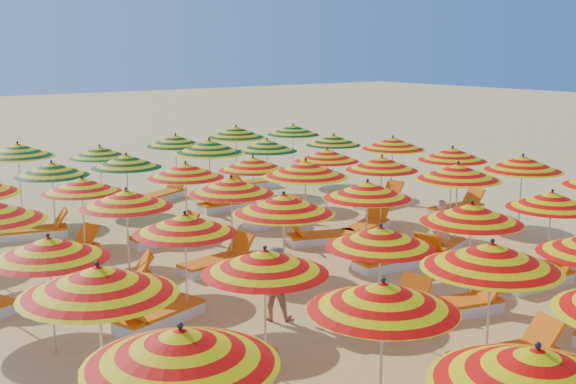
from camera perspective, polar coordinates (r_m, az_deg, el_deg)
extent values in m
plane|color=#E7BC67|center=(15.86, 1.09, -5.96)|extent=(120.00, 120.00, 0.00)
cone|color=#E05E00|center=(7.19, 19.03, -12.97)|extent=(2.40, 2.40, 0.38)
sphere|color=black|center=(7.10, 19.15, -11.37)|extent=(0.07, 0.07, 0.07)
cone|color=#E05E00|center=(7.33, -8.48, -11.98)|extent=(2.01, 2.01, 0.38)
sphere|color=black|center=(7.25, -8.53, -10.41)|extent=(0.07, 0.07, 0.07)
cylinder|color=silver|center=(9.24, 7.37, -12.97)|extent=(0.04, 0.04, 1.89)
cone|color=#E05E00|center=(8.93, 7.51, -8.18)|extent=(2.49, 2.49, 0.36)
sphere|color=black|center=(8.86, 7.54, -6.92)|extent=(0.06, 0.06, 0.06)
cylinder|color=silver|center=(10.82, 15.54, -9.28)|extent=(0.04, 0.04, 2.00)
cone|color=#E05E00|center=(10.55, 15.80, -4.87)|extent=(2.49, 2.49, 0.38)
sphere|color=black|center=(10.49, 15.86, -3.73)|extent=(0.07, 0.07, 0.07)
cylinder|color=silver|center=(9.68, -14.52, -11.69)|extent=(0.04, 0.04, 2.01)
cone|color=#E05E00|center=(9.38, -14.79, -6.77)|extent=(2.55, 2.55, 0.38)
sphere|color=black|center=(9.31, -14.85, -5.48)|extent=(0.07, 0.07, 0.07)
cylinder|color=silver|center=(10.63, -1.81, -9.64)|extent=(0.04, 0.04, 1.85)
cone|color=#E05E00|center=(10.37, -1.84, -5.50)|extent=(2.28, 2.28, 0.35)
sphere|color=black|center=(10.31, -1.85, -4.42)|extent=(0.06, 0.06, 0.06)
cylinder|color=silver|center=(12.12, 7.22, -7.14)|extent=(0.03, 0.03, 1.81)
cone|color=#E05E00|center=(11.89, 7.32, -3.55)|extent=(1.99, 1.99, 0.34)
sphere|color=black|center=(11.84, 7.34, -2.63)|extent=(0.06, 0.06, 0.06)
cylinder|color=silver|center=(13.76, 14.14, -4.94)|extent=(0.04, 0.04, 1.89)
cone|color=#E05E00|center=(13.56, 14.31, -1.62)|extent=(2.06, 2.06, 0.36)
sphere|color=black|center=(13.52, 14.35, -0.77)|extent=(0.06, 0.06, 0.06)
cylinder|color=silver|center=(15.72, 19.92, -3.40)|extent=(0.03, 0.03, 1.81)
cone|color=#E05E00|center=(15.54, 20.12, -0.60)|extent=(1.98, 1.98, 0.34)
sphere|color=black|center=(15.50, 20.17, 0.11)|extent=(0.06, 0.06, 0.06)
cylinder|color=silver|center=(11.87, -18.14, -7.95)|extent=(0.04, 0.04, 1.85)
cone|color=#E05E00|center=(11.64, -18.39, -4.23)|extent=(2.39, 2.39, 0.35)
sphere|color=black|center=(11.59, -18.45, -3.26)|extent=(0.06, 0.06, 0.06)
cylinder|color=silver|center=(12.95, -8.05, -5.89)|extent=(0.03, 0.03, 1.83)
cone|color=#E05E00|center=(12.73, -8.15, -2.48)|extent=(2.25, 2.25, 0.35)
sphere|color=black|center=(12.69, -8.18, -1.60)|extent=(0.06, 0.06, 0.06)
cylinder|color=silver|center=(13.79, -0.35, -4.40)|extent=(0.04, 0.04, 1.96)
cone|color=#E05E00|center=(13.58, -0.35, -0.95)|extent=(2.34, 2.34, 0.37)
sphere|color=black|center=(13.54, -0.35, -0.06)|extent=(0.07, 0.07, 0.07)
cylinder|color=silver|center=(15.49, 6.22, -2.81)|extent=(0.04, 0.04, 1.90)
cone|color=#E05E00|center=(15.31, 6.29, 0.17)|extent=(2.22, 2.22, 0.36)
sphere|color=black|center=(15.27, 6.31, 0.93)|extent=(0.06, 0.06, 0.06)
cylinder|color=silver|center=(17.36, 13.15, -1.28)|extent=(0.04, 0.04, 2.02)
cone|color=#E05E00|center=(17.20, 13.28, 1.56)|extent=(2.27, 2.27, 0.38)
sphere|color=black|center=(17.16, 13.31, 2.29)|extent=(0.07, 0.07, 0.07)
cylinder|color=silver|center=(19.00, 17.88, -0.45)|extent=(0.04, 0.04, 2.02)
cone|color=#E05E00|center=(18.85, 18.04, 2.15)|extent=(2.65, 2.65, 0.38)
sphere|color=black|center=(18.82, 18.09, 2.82)|extent=(0.07, 0.07, 0.07)
cylinder|color=silver|center=(15.02, -12.53, -3.53)|extent=(0.04, 0.04, 1.87)
cone|color=#E05E00|center=(14.84, -12.66, -0.50)|extent=(1.99, 1.99, 0.36)
sphere|color=black|center=(14.80, -12.70, 0.27)|extent=(0.06, 0.06, 0.06)
cylinder|color=silver|center=(15.94, -4.47, -2.39)|extent=(0.04, 0.04, 1.89)
cone|color=#E05E00|center=(15.76, -4.51, 0.50)|extent=(2.18, 2.18, 0.36)
sphere|color=black|center=(15.72, -4.53, 1.24)|extent=(0.06, 0.06, 0.06)
cylinder|color=silver|center=(17.16, 1.38, -1.07)|extent=(0.04, 0.04, 2.05)
cone|color=#E05E00|center=(16.99, 1.40, 1.85)|extent=(2.47, 2.47, 0.39)
sphere|color=black|center=(16.96, 1.40, 2.59)|extent=(0.07, 0.07, 0.07)
cylinder|color=silver|center=(18.94, 7.35, -0.20)|extent=(0.04, 0.04, 1.90)
cone|color=#E05E00|center=(18.79, 7.41, 2.26)|extent=(1.95, 1.95, 0.36)
sphere|color=black|center=(18.76, 7.43, 2.89)|extent=(0.06, 0.06, 0.06)
cylinder|color=silver|center=(20.56, 12.75, 0.60)|extent=(0.04, 0.04, 1.95)
cone|color=#E05E00|center=(20.42, 12.86, 2.93)|extent=(2.42, 2.42, 0.37)
sphere|color=black|center=(20.39, 12.88, 3.53)|extent=(0.07, 0.07, 0.07)
cylinder|color=silver|center=(17.09, -15.85, -2.01)|extent=(0.03, 0.03, 1.79)
cone|color=#E05E00|center=(16.93, -15.99, 0.54)|extent=(2.29, 2.29, 0.34)
sphere|color=black|center=(16.89, -16.03, 1.20)|extent=(0.06, 0.06, 0.06)
cylinder|color=silver|center=(17.84, -8.02, -0.92)|extent=(0.04, 0.04, 1.91)
cone|color=#E05E00|center=(17.68, -8.10, 1.70)|extent=(2.27, 2.27, 0.36)
sphere|color=black|center=(17.65, -8.12, 2.37)|extent=(0.06, 0.06, 0.06)
cylinder|color=silver|center=(19.17, -2.76, -0.08)|extent=(0.03, 0.03, 1.83)
cone|color=#E05E00|center=(19.03, -2.78, 2.26)|extent=(1.89, 1.89, 0.35)
sphere|color=black|center=(18.99, -2.79, 2.86)|extent=(0.06, 0.06, 0.06)
cylinder|color=silver|center=(20.60, 3.07, 0.74)|extent=(0.04, 0.04, 1.84)
cone|color=#E05E00|center=(20.46, 3.09, 2.94)|extent=(2.19, 2.19, 0.35)
sphere|color=black|center=(20.44, 3.10, 3.50)|extent=(0.06, 0.06, 0.06)
cylinder|color=silver|center=(22.16, 8.21, 1.61)|extent=(0.04, 0.04, 2.00)
cone|color=#E05E00|center=(22.03, 8.28, 3.83)|extent=(2.14, 2.14, 0.38)
sphere|color=black|center=(22.00, 8.29, 4.39)|extent=(0.07, 0.07, 0.07)
cylinder|color=silver|center=(19.13, -18.03, -0.64)|extent=(0.04, 0.04, 1.85)
cone|color=#716806|center=(18.98, -18.18, 1.74)|extent=(1.95, 1.95, 0.35)
sphere|color=black|center=(18.95, -18.22, 2.34)|extent=(0.06, 0.06, 0.06)
cylinder|color=silver|center=(19.77, -12.55, 0.08)|extent=(0.04, 0.04, 1.88)
cone|color=#716806|center=(19.63, -12.65, 2.41)|extent=(2.24, 2.24, 0.36)
sphere|color=black|center=(19.60, -12.68, 3.00)|extent=(0.06, 0.06, 0.06)
cylinder|color=silver|center=(20.90, -6.19, 1.16)|extent=(0.04, 0.04, 2.06)
cone|color=#716806|center=(20.76, -6.24, 3.59)|extent=(2.57, 2.57, 0.39)
sphere|color=black|center=(20.73, -6.26, 4.20)|extent=(0.07, 0.07, 0.07)
cylinder|color=silver|center=(22.30, -1.65, 1.63)|extent=(0.04, 0.04, 1.88)
cone|color=#716806|center=(22.18, -1.66, 3.71)|extent=(2.08, 2.08, 0.36)
sphere|color=black|center=(22.15, -1.67, 4.24)|extent=(0.06, 0.06, 0.06)
cylinder|color=silver|center=(24.01, 3.59, 2.26)|extent=(0.03, 0.03, 1.83)
cone|color=#716806|center=(23.90, 3.62, 4.13)|extent=(2.01, 2.01, 0.35)
sphere|color=black|center=(23.87, 3.62, 4.61)|extent=(0.06, 0.06, 0.06)
cylinder|color=silver|center=(21.66, -20.41, 0.81)|extent=(0.04, 0.04, 2.03)
cone|color=#716806|center=(21.53, -20.57, 3.12)|extent=(2.50, 2.50, 0.39)
sphere|color=black|center=(21.50, -20.62, 3.70)|extent=(0.07, 0.07, 0.07)
cylinder|color=silver|center=(22.18, -14.55, 1.09)|extent=(0.03, 0.03, 1.79)
cone|color=#716806|center=(22.06, -14.65, 3.08)|extent=(2.02, 2.02, 0.34)
sphere|color=black|center=(22.04, -14.67, 3.58)|extent=(0.06, 0.06, 0.06)
cylinder|color=silver|center=(23.20, -8.82, 1.97)|extent=(0.04, 0.04, 1.95)
cone|color=#716806|center=(23.08, -8.88, 4.03)|extent=(2.40, 2.40, 0.37)
sphere|color=black|center=(23.05, -8.90, 4.56)|extent=(0.06, 0.06, 0.06)
cylinder|color=silver|center=(24.30, -4.10, 2.64)|extent=(0.04, 0.04, 2.06)
cone|color=#716806|center=(24.18, -4.13, 4.73)|extent=(2.08, 2.08, 0.39)
sphere|color=black|center=(24.16, -4.14, 5.27)|extent=(0.07, 0.07, 0.07)
cylinder|color=silver|center=(25.86, 0.40, 3.08)|extent=(0.04, 0.04, 1.95)
cone|color=#716806|center=(25.75, 0.40, 4.93)|extent=(2.12, 2.12, 0.37)
sphere|color=black|center=(25.73, 0.40, 5.41)|extent=(0.06, 0.06, 0.06)
cube|color=white|center=(11.61, 16.67, -12.66)|extent=(1.79, 1.02, 0.20)
cube|color=orange|center=(11.56, 16.71, -12.07)|extent=(1.79, 1.02, 0.06)
cube|color=orange|center=(11.89, 19.50, -10.43)|extent=(0.51, 0.66, 0.48)
cube|color=white|center=(10.84, -4.90, -13.99)|extent=(1.79, 1.02, 0.20)
cube|color=orange|center=(10.79, -4.91, -13.36)|extent=(1.79, 1.02, 0.06)
cube|color=orange|center=(10.24, -7.65, -13.49)|extent=(0.51, 0.66, 0.48)
cube|color=white|center=(12.85, 8.49, -9.89)|extent=(1.80, 1.06, 0.20)
cube|color=orange|center=(12.80, 8.51, -9.34)|extent=(1.80, 1.06, 0.06)
cube|color=orange|center=(13.32, 9.93, -7.55)|extent=(0.52, 0.66, 0.48)
cube|color=white|center=(13.50, 13.12, -9.00)|extent=(1.79, 0.99, 0.20)
cube|color=orange|center=(13.46, 13.15, -8.48)|extent=(1.79, 0.99, 0.06)
cube|color=orange|center=(13.79, 15.58, -7.15)|extent=(0.50, 0.65, 0.48)
cube|color=white|center=(15.43, 18.98, -6.73)|extent=(1.74, 0.72, 0.20)
cube|color=orange|center=(15.39, 19.01, -6.27)|extent=(1.74, 0.72, 0.06)
cube|color=orange|center=(15.86, 20.66, -5.03)|extent=(0.41, 0.61, 0.48)
cube|color=white|center=(12.96, -10.07, -9.75)|extent=(1.79, 1.04, 0.20)
cube|color=orange|center=(12.91, -10.09, -9.21)|extent=(1.79, 1.04, 0.06)
cube|color=orange|center=(12.40, -12.50, -9.11)|extent=(0.52, 0.66, 0.48)
cube|color=white|center=(15.94, 8.14, -5.62)|extent=(1.75, 0.76, 0.20)
cube|color=orange|center=(15.90, 8.16, -5.17)|extent=(1.75, 0.76, 0.06)
cube|color=orange|center=(15.42, 6.14, -4.79)|extent=(0.42, 0.62, 0.48)
cube|color=white|center=(17.16, 11.90, -4.51)|extent=(1.80, 1.10, 0.20)
cube|color=orange|center=(17.12, 11.92, -4.09)|extent=(1.80, 1.10, 0.06)
cube|color=orange|center=(16.44, 11.01, -3.91)|extent=(0.53, 0.67, 0.48)
cube|color=white|center=(14.86, -13.99, -7.12)|extent=(1.80, 1.06, 0.20)
cube|color=orange|center=(14.82, -14.01, -6.64)|extent=(1.80, 1.06, 0.06)
cube|color=orange|center=(14.83, -11.35, -5.63)|extent=(0.52, 0.66, 0.48)
cube|color=white|center=(15.70, -5.69, -5.82)|extent=(1.76, 0.80, 0.20)
cube|color=orange|center=(15.67, -5.69, -5.36)|extent=(1.76, 0.80, 0.06)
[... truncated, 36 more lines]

